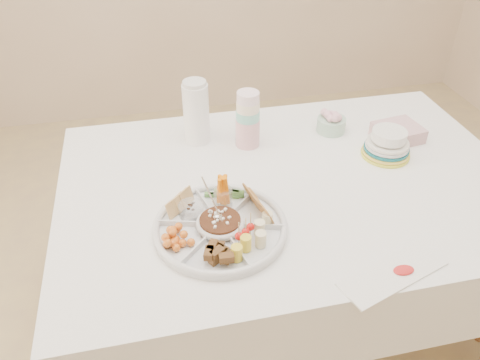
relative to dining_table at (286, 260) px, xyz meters
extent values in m
plane|color=tan|center=(0.00, 0.00, -0.38)|extent=(4.00, 4.00, 0.00)
cube|color=white|center=(0.00, 0.00, 0.00)|extent=(1.52, 1.02, 0.76)
cylinder|color=silver|center=(-0.28, -0.19, 0.40)|extent=(0.47, 0.47, 0.04)
cylinder|color=#311D13|center=(-0.28, -0.19, 0.41)|extent=(0.15, 0.15, 0.04)
cylinder|color=#ABBDA7|center=(-0.10, 0.25, 0.50)|extent=(0.10, 0.10, 0.24)
cylinder|color=white|center=(-0.27, 0.31, 0.50)|extent=(0.10, 0.10, 0.24)
cylinder|color=#AFC5BA|center=(0.24, 0.27, 0.42)|extent=(0.14, 0.14, 0.08)
cube|color=#D3A2AB|center=(0.46, 0.17, 0.41)|extent=(0.18, 0.16, 0.05)
cylinder|color=yellow|center=(0.37, 0.07, 0.43)|extent=(0.21, 0.21, 0.11)
cube|color=beige|center=(0.13, -0.45, 0.38)|extent=(0.32, 0.19, 0.01)
camera|label=1|loc=(-0.44, -1.17, 1.31)|focal=35.00mm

